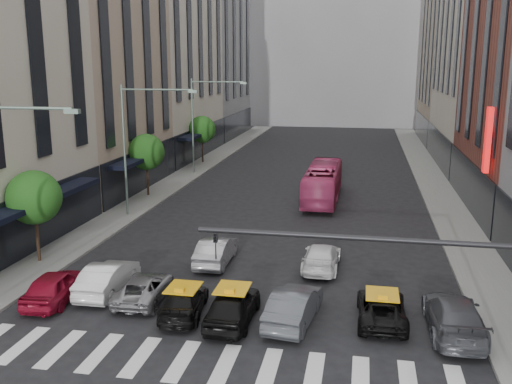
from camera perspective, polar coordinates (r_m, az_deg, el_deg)
The scene contains 24 objects.
sidewalk_left at distance 50.52m, azimuth -8.76°, elevation 0.63°, with size 3.00×96.00×0.15m, color slate.
sidewalk_right at distance 48.11m, azimuth 18.05°, elevation -0.47°, with size 3.00×96.00×0.15m, color slate.
building_left_b at distance 49.75m, azimuth -16.19°, elevation 13.93°, with size 8.00×16.00×24.00m, color tan.
building_left_d at distance 84.60m, azimuth -4.62°, elevation 15.75°, with size 8.00×18.00×30.00m, color gray.
building_right_d at distance 82.45m, azimuth 19.64°, elevation 14.45°, with size 8.00×18.00×28.00m, color tan.
building_far at distance 101.92m, azimuth 8.17°, elevation 16.84°, with size 30.00×10.00×36.00m, color gray.
tree_near at distance 32.24m, azimuth -21.31°, elevation -0.52°, with size 2.88×2.88×4.95m.
tree_mid at distance 46.30m, azimuth -10.90°, elevation 3.95°, with size 2.88×2.88×4.95m.
tree_far at distance 61.32m, azimuth -5.41°, elevation 6.25°, with size 2.88×2.88×4.95m.
streetlamp_mid at distance 39.84m, azimuth -11.83°, elevation 5.77°, with size 5.38×0.25×9.00m.
streetlamp_far at distance 54.88m, azimuth -5.43°, elevation 7.84°, with size 5.38×0.25×9.00m.
traffic_signal at distance 16.87m, azimuth 18.85°, elevation -9.18°, with size 10.10×0.20×6.00m.
liberty_sign at distance 37.55m, azimuth 22.17°, elevation 4.83°, with size 0.30×0.70×4.00m.
car_red at distance 27.65m, azimuth -19.43°, elevation -8.87°, with size 1.72×4.27×1.45m, color maroon.
car_white_front at distance 27.95m, azimuth -14.60°, elevation -8.28°, with size 1.56×4.48×1.48m, color silver.
car_silver at distance 26.77m, azimuth -11.13°, elevation -9.39°, with size 1.96×4.25×1.18m, color gray.
taxi_left at distance 25.06m, azimuth -7.23°, elevation -10.79°, with size 1.70×4.19×1.22m, color black.
taxi_center at distance 24.14m, azimuth -2.35°, elevation -11.28°, with size 1.76×4.37×1.49m, color black.
car_grey_mid at distance 24.19m, azimuth 3.81°, elevation -11.25°, with size 1.58×4.52×1.49m, color #404348.
taxi_right at distance 24.83m, azimuth 12.45°, elevation -11.26°, with size 1.98×4.29×1.19m, color black.
car_grey_curb at distance 24.55m, azimuth 19.19°, elevation -11.58°, with size 2.11×5.18×1.50m, color #45484E.
car_row2_left at distance 30.88m, azimuth -4.01°, elevation -5.87°, with size 1.53×4.38×1.44m, color #A5A4AA.
car_row2_right at distance 30.27m, azimuth 6.57°, elevation -6.45°, with size 1.83×4.50×1.31m, color white.
bus at distance 44.84m, azimuth 6.70°, elevation 0.92°, with size 2.40×10.24×2.85m, color #C0386A.
Camera 1 is at (5.16, -16.52, 10.59)m, focal length 40.00 mm.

